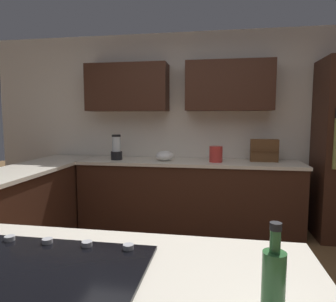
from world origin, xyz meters
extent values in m
cube|color=silver|center=(0.00, -2.10, 1.30)|extent=(6.00, 0.10, 2.60)
cube|color=#381E14|center=(-0.40, -1.88, 1.86)|extent=(1.10, 0.34, 0.63)
cube|color=#381E14|center=(0.95, -1.88, 1.86)|extent=(1.10, 0.34, 0.63)
cube|color=#381E14|center=(0.10, -1.72, 0.43)|extent=(2.80, 0.60, 0.86)
cube|color=silver|center=(0.10, -1.72, 0.88)|extent=(2.84, 0.64, 0.04)
cube|color=#381E14|center=(1.82, -0.55, 0.43)|extent=(0.60, 2.90, 0.86)
cube|color=silver|center=(1.82, -0.55, 0.88)|extent=(0.64, 2.94, 0.04)
cube|color=silver|center=(0.35, 1.21, 0.88)|extent=(2.03, 0.89, 0.04)
cube|color=black|center=(0.35, 1.21, 0.91)|extent=(0.76, 0.56, 0.01)
cylinder|color=#B2B2B7|center=(0.08, 0.98, 0.92)|extent=(0.04, 0.04, 0.02)
cylinder|color=#B2B2B7|center=(0.26, 0.98, 0.92)|extent=(0.04, 0.04, 0.02)
cylinder|color=#B2B2B7|center=(0.44, 0.98, 0.92)|extent=(0.04, 0.04, 0.02)
cylinder|color=#B2B2B7|center=(0.62, 0.98, 0.92)|extent=(0.04, 0.04, 0.02)
cylinder|color=black|center=(1.05, -1.67, 0.96)|extent=(0.15, 0.15, 0.11)
cylinder|color=silver|center=(1.05, -1.67, 1.11)|extent=(0.11, 0.11, 0.20)
cylinder|color=black|center=(1.05, -1.67, 1.22)|extent=(0.12, 0.12, 0.03)
ellipsoid|color=white|center=(0.40, -1.67, 0.96)|extent=(0.23, 0.23, 0.13)
cube|color=brown|center=(-0.85, -1.80, 1.04)|extent=(0.34, 0.10, 0.28)
cube|color=brown|center=(-0.85, -1.75, 1.04)|extent=(0.32, 0.02, 0.02)
cylinder|color=red|center=(-0.25, -1.67, 1.00)|extent=(0.17, 0.17, 0.20)
cylinder|color=#336B38|center=(-0.43, 1.33, 1.00)|extent=(0.06, 0.06, 0.20)
cylinder|color=#336B38|center=(-0.43, 1.33, 1.13)|extent=(0.03, 0.03, 0.06)
cylinder|color=black|center=(-0.43, 1.33, 1.17)|extent=(0.03, 0.03, 0.02)
camera|label=1|loc=(-0.27, 2.12, 1.45)|focal=32.22mm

